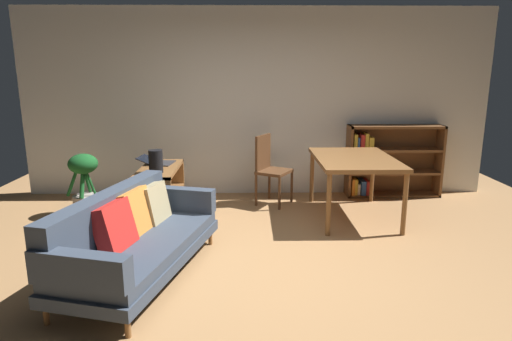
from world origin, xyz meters
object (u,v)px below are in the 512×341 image
fabric_couch (133,235)px  dining_table (354,163)px  potted_floor_plant (84,182)px  media_console (160,192)px  dining_chair_near (269,166)px  desk_speaker (156,161)px  open_laptop (158,162)px  bookshelf (386,161)px

fabric_couch → dining_table: 2.86m
fabric_couch → potted_floor_plant: size_ratio=2.52×
media_console → potted_floor_plant: bearing=175.2°
dining_chair_near → fabric_couch: bearing=-121.4°
desk_speaker → dining_table: size_ratio=0.19×
open_laptop → dining_table: dining_table is taller
desk_speaker → dining_chair_near: size_ratio=0.28×
open_laptop → dining_chair_near: 1.51m
potted_floor_plant → dining_table: size_ratio=0.57×
desk_speaker → dining_chair_near: dining_chair_near is taller
media_console → desk_speaker: bearing=-85.3°
open_laptop → potted_floor_plant: potted_floor_plant is taller
potted_floor_plant → dining_chair_near: dining_chair_near is taller
desk_speaker → dining_chair_near: bearing=30.4°
open_laptop → dining_chair_near: size_ratio=0.50×
media_console → open_laptop: open_laptop is taller
media_console → dining_chair_near: bearing=20.5°
desk_speaker → potted_floor_plant: bearing=159.8°
desk_speaker → bookshelf: size_ratio=0.20×
media_console → open_laptop: size_ratio=2.17×
fabric_couch → dining_chair_near: bearing=58.6°
fabric_couch → bookshelf: 4.01m
fabric_couch → desk_speaker: (-0.06, 1.37, 0.39)m
dining_table → bookshelf: bearing=53.8°
bookshelf → dining_chair_near: bearing=-167.4°
fabric_couch → dining_chair_near: size_ratio=2.10×
media_console → potted_floor_plant: 0.99m
potted_floor_plant → dining_chair_near: (2.39, 0.45, 0.11)m
desk_speaker → bookshelf: (3.13, 1.20, -0.26)m
dining_table → dining_chair_near: size_ratio=1.46×
desk_speaker → open_laptop: bearing=99.4°
media_console → dining_table: dining_table is taller
desk_speaker → bookshelf: bearing=21.0°
potted_floor_plant → media_console: bearing=-4.8°
fabric_couch → open_laptop: 1.90m
potted_floor_plant → dining_chair_near: 2.43m
potted_floor_plant → dining_chair_near: size_ratio=0.83×
potted_floor_plant → dining_chair_near: bearing=10.6°
dining_table → potted_floor_plant: bearing=177.5°
bookshelf → media_console: bearing=-163.8°
bookshelf → fabric_couch: bearing=-140.1°
media_console → dining_table: bearing=-1.5°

